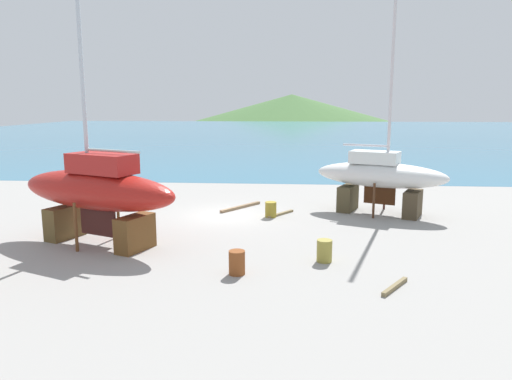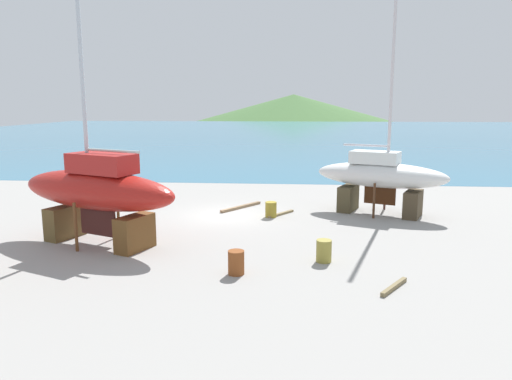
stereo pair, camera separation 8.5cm
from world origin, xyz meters
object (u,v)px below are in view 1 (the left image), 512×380
(barrel_rust_far, at_px, (324,251))
(barrel_tipped_center, at_px, (237,263))
(sailboat_mid_port, at_px, (380,176))
(barrel_tipped_left, at_px, (271,209))
(sailboat_large_starboard, at_px, (97,191))

(barrel_rust_far, relative_size, barrel_tipped_center, 0.99)
(sailboat_mid_port, bearing_deg, barrel_tipped_left, -143.99)
(sailboat_large_starboard, distance_m, barrel_tipped_center, 6.86)
(sailboat_mid_port, xyz_separation_m, barrel_tipped_left, (-5.47, -1.23, -1.56))
(sailboat_large_starboard, bearing_deg, barrel_tipped_center, 175.21)
(sailboat_mid_port, xyz_separation_m, barrel_rust_far, (-3.26, -7.90, -1.54))
(barrel_rust_far, height_order, barrel_tipped_left, barrel_rust_far)
(sailboat_mid_port, relative_size, barrel_tipped_center, 15.46)
(barrel_rust_far, relative_size, barrel_tipped_left, 1.05)
(sailboat_large_starboard, height_order, barrel_tipped_center, sailboat_large_starboard)
(barrel_rust_far, distance_m, barrel_tipped_center, 3.32)
(sailboat_large_starboard, xyz_separation_m, sailboat_mid_port, (12.10, 6.37, -0.22))
(barrel_rust_far, bearing_deg, sailboat_mid_port, 67.60)
(sailboat_large_starboard, distance_m, sailboat_mid_port, 13.68)
(barrel_tipped_center, bearing_deg, sailboat_large_starboard, 152.67)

